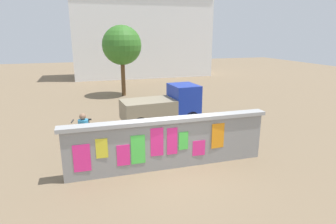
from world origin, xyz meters
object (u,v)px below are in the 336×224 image
motorcycle (220,132)px  person_walking (84,131)px  bicycle_near (171,142)px  tree_roadside (122,46)px  bicycle_far (86,133)px  auto_rickshaw_truck (165,106)px

motorcycle → person_walking: bearing=179.6°
bicycle_near → tree_roadside: tree_roadside is taller
bicycle_far → person_walking: bearing=-91.7°
auto_rickshaw_truck → person_walking: 4.70m
bicycle_near → tree_roadside: (-0.24, 10.38, 3.06)m
bicycle_near → person_walking: 3.07m
bicycle_near → auto_rickshaw_truck: bearing=78.0°
auto_rickshaw_truck → person_walking: bearing=-141.5°
motorcycle → person_walking: person_walking is taller
person_walking → tree_roadside: 10.74m
auto_rickshaw_truck → person_walking: (-3.68, -2.93, 0.09)m
auto_rickshaw_truck → motorcycle: size_ratio=1.97×
bicycle_far → tree_roadside: tree_roadside is taller
bicycle_far → person_walking: size_ratio=1.04×
auto_rickshaw_truck → tree_roadside: size_ratio=0.78×
bicycle_near → tree_roadside: size_ratio=0.36×
auto_rickshaw_truck → tree_roadside: (-0.92, 7.16, 2.52)m
auto_rickshaw_truck → bicycle_near: (-0.69, -3.22, -0.54)m
auto_rickshaw_truck → motorcycle: 3.31m
motorcycle → bicycle_far: bearing=161.9°
auto_rickshaw_truck → bicycle_far: 3.90m
bicycle_near → tree_roadside: bearing=91.3°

